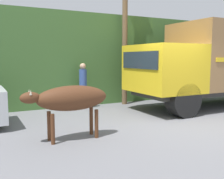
% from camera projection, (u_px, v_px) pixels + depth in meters
% --- Properties ---
extents(ground_plane, '(60.00, 60.00, 0.00)m').
position_uv_depth(ground_plane, '(180.00, 122.00, 7.79)').
color(ground_plane, slate).
extents(hillside_embankment, '(32.00, 6.29, 3.66)m').
position_uv_depth(hillside_embankment, '(90.00, 59.00, 13.70)').
color(hillside_embankment, '#426B33').
rests_on(hillside_embankment, ground_plane).
extents(building_backdrop, '(4.65, 2.70, 2.88)m').
position_uv_depth(building_backdrop, '(14.00, 69.00, 10.51)').
color(building_backdrop, '#B2BCAD').
rests_on(building_backdrop, ground_plane).
extents(cargo_truck, '(6.54, 2.41, 3.19)m').
position_uv_depth(cargo_truck, '(215.00, 62.00, 10.15)').
color(cargo_truck, '#2D2D2D').
rests_on(cargo_truck, ground_plane).
extents(brown_cow, '(2.02, 0.58, 1.27)m').
position_uv_depth(brown_cow, '(71.00, 99.00, 6.03)').
color(brown_cow, '#512D19').
rests_on(brown_cow, ground_plane).
extents(pedestrian_on_hill, '(0.35, 0.35, 1.70)m').
position_uv_depth(pedestrian_on_hill, '(83.00, 83.00, 9.81)').
color(pedestrian_on_hill, '#38332D').
rests_on(pedestrian_on_hill, ground_plane).
extents(utility_pole, '(0.90, 0.21, 6.54)m').
position_uv_depth(utility_pole, '(125.00, 20.00, 10.46)').
color(utility_pole, brown).
rests_on(utility_pole, ground_plane).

